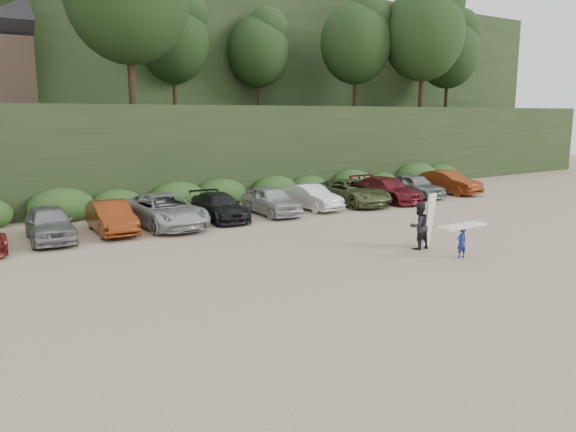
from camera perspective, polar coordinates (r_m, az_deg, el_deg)
ground at (r=22.39m, az=8.42°, el=-3.93°), size 120.00×120.00×0.00m
hillside_backdrop at (r=54.21m, az=-18.94°, el=15.89°), size 90.00×41.50×28.00m
parked_cars at (r=28.79m, az=-9.33°, el=0.79°), size 39.89×5.94×1.62m
child_surfer at (r=22.55m, az=17.26°, el=-1.89°), size 2.17×0.64×1.30m
adult_surfer at (r=23.56m, az=13.24°, el=-0.95°), size 1.39×0.76×2.26m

